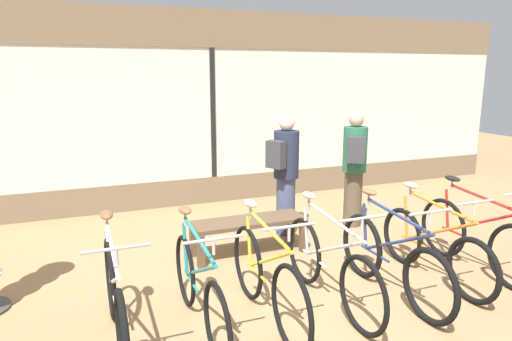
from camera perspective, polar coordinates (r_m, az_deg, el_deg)
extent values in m
plane|color=#99754C|center=(4.75, 8.42, -15.67)|extent=(24.00, 24.00, 0.00)
cube|color=#7A664C|center=(7.95, -5.27, -2.32)|extent=(12.00, 0.08, 0.45)
cube|color=silver|center=(7.72, -5.46, 7.05)|extent=(12.00, 0.04, 2.15)
cube|color=#7A664C|center=(7.72, -5.67, 17.27)|extent=(12.00, 0.08, 0.60)
cube|color=black|center=(7.70, -5.40, 7.04)|extent=(0.08, 0.02, 2.15)
torus|color=black|center=(4.46, -17.71, -12.74)|extent=(0.05, 0.75, 0.75)
cylinder|color=beige|center=(3.84, -17.27, -12.99)|extent=(0.03, 1.01, 0.51)
cylinder|color=beige|center=(4.33, -17.88, -10.07)|extent=(0.03, 0.11, 0.49)
cylinder|color=beige|center=(3.76, -17.58, -9.00)|extent=(0.03, 0.94, 0.10)
cylinder|color=beige|center=(4.24, -17.45, -14.08)|extent=(0.03, 0.49, 0.03)
cylinder|color=#B2B2B7|center=(4.19, -18.12, -6.33)|extent=(0.02, 0.02, 0.14)
ellipsoid|color=brown|center=(4.17, -18.19, -5.29)|extent=(0.11, 0.22, 0.06)
cylinder|color=#B2B2B7|center=(3.29, -17.03, -10.29)|extent=(0.02, 0.02, 0.12)
cylinder|color=#ADADB2|center=(3.27, -17.10, -9.31)|extent=(0.46, 0.02, 0.02)
torus|color=black|center=(4.55, -8.84, -12.23)|extent=(0.04, 0.68, 0.68)
torus|color=black|center=(3.64, -4.83, -18.81)|extent=(0.04, 0.68, 0.68)
cylinder|color=#1E7A7F|center=(3.94, -7.03, -12.32)|extent=(0.03, 1.00, 0.51)
cylinder|color=#1E7A7F|center=(4.42, -8.82, -9.60)|extent=(0.03, 0.11, 0.49)
cylinder|color=#1E7A7F|center=(3.87, -7.26, -8.43)|extent=(0.03, 0.92, 0.10)
cylinder|color=#1E7A7F|center=(4.34, -8.10, -13.48)|extent=(0.03, 0.48, 0.03)
cylinder|color=#B2B2B7|center=(4.28, -8.84, -5.93)|extent=(0.02, 0.02, 0.14)
ellipsoid|color=brown|center=(4.25, -8.87, -4.90)|extent=(0.11, 0.22, 0.06)
cylinder|color=#B2B2B7|center=(3.42, -5.32, -9.51)|extent=(0.02, 0.02, 0.12)
cylinder|color=#ADADB2|center=(3.39, -5.34, -8.56)|extent=(0.46, 0.02, 0.02)
torus|color=black|center=(4.62, -1.05, -11.39)|extent=(0.04, 0.73, 0.73)
torus|color=black|center=(3.81, 4.41, -16.85)|extent=(0.04, 0.73, 0.73)
cylinder|color=gold|center=(4.07, 1.63, -11.07)|extent=(0.03, 0.92, 0.51)
cylinder|color=gold|center=(4.49, -0.88, -8.77)|extent=(0.03, 0.11, 0.49)
cylinder|color=gold|center=(4.00, 1.48, -7.29)|extent=(0.03, 0.84, 0.10)
cylinder|color=gold|center=(4.43, -0.02, -12.45)|extent=(0.03, 0.44, 0.03)
cylinder|color=#B2B2B7|center=(4.35, -0.70, -5.14)|extent=(0.02, 0.02, 0.14)
ellipsoid|color=#B2A893|center=(4.33, -0.70, -4.13)|extent=(0.11, 0.22, 0.06)
cylinder|color=#B2B2B7|center=(3.60, 4.15, -7.92)|extent=(0.02, 0.02, 0.12)
cylinder|color=#ADADB2|center=(3.58, 4.16, -7.02)|extent=(0.46, 0.02, 0.02)
torus|color=black|center=(4.96, 6.01, -9.91)|extent=(0.05, 0.70, 0.70)
torus|color=black|center=(4.13, 13.19, -14.95)|extent=(0.05, 0.70, 0.70)
cylinder|color=#BCBCC1|center=(4.40, 9.61, -9.57)|extent=(0.03, 1.01, 0.51)
cylinder|color=#BCBCC1|center=(4.84, 6.29, -7.44)|extent=(0.03, 0.11, 0.49)
cylinder|color=#BCBCC1|center=(4.33, 9.53, -6.06)|extent=(0.03, 0.94, 0.10)
cylinder|color=#BCBCC1|center=(4.76, 7.39, -10.91)|extent=(0.03, 0.49, 0.03)
cylinder|color=#B2B2B7|center=(4.71, 6.61, -4.03)|extent=(0.02, 0.02, 0.14)
ellipsoid|color=#B2A893|center=(4.69, 6.63, -3.10)|extent=(0.11, 0.22, 0.06)
cylinder|color=#B2B2B7|center=(3.93, 13.12, -6.66)|extent=(0.02, 0.02, 0.12)
cylinder|color=#ADADB2|center=(3.92, 13.17, -5.83)|extent=(0.46, 0.02, 0.02)
torus|color=black|center=(5.19, 13.07, -9.13)|extent=(0.06, 0.70, 0.70)
torus|color=black|center=(4.46, 20.88, -13.35)|extent=(0.06, 0.70, 0.70)
cylinder|color=navy|center=(4.69, 17.13, -8.57)|extent=(0.03, 0.97, 0.51)
cylinder|color=navy|center=(5.08, 13.46, -6.75)|extent=(0.03, 0.11, 0.49)
cylinder|color=navy|center=(4.63, 17.11, -5.27)|extent=(0.03, 0.90, 0.10)
cylinder|color=navy|center=(5.02, 14.62, -9.99)|extent=(0.03, 0.47, 0.03)
cylinder|color=#B2B2B7|center=(4.96, 13.90, -3.50)|extent=(0.02, 0.02, 0.14)
ellipsoid|color=brown|center=(4.94, 13.95, -2.60)|extent=(0.11, 0.22, 0.06)
cylinder|color=#B2B2B7|center=(4.28, 20.96, -5.64)|extent=(0.02, 0.02, 0.12)
cylinder|color=#ADADB2|center=(4.26, 21.02, -4.87)|extent=(0.46, 0.02, 0.02)
torus|color=black|center=(5.67, 17.82, -7.76)|extent=(0.06, 0.66, 0.66)
torus|color=black|center=(4.99, 25.47, -11.21)|extent=(0.06, 0.66, 0.66)
cylinder|color=orange|center=(5.21, 21.88, -7.07)|extent=(0.03, 0.97, 0.51)
cylinder|color=orange|center=(5.57, 18.24, -5.56)|extent=(0.03, 0.11, 0.49)
cylinder|color=orange|center=(5.15, 21.89, -4.08)|extent=(0.03, 0.90, 0.10)
cylinder|color=orange|center=(5.51, 19.36, -8.48)|extent=(0.03, 0.47, 0.03)
cylinder|color=#B2B2B7|center=(5.46, 18.72, -2.57)|extent=(0.02, 0.02, 0.14)
ellipsoid|color=#B2A893|center=(5.44, 18.78, -1.75)|extent=(0.11, 0.22, 0.06)
cylinder|color=#B2B2B7|center=(4.83, 25.61, -4.29)|extent=(0.02, 0.02, 0.12)
cylinder|color=#ADADB2|center=(4.81, 25.68, -3.61)|extent=(0.46, 0.02, 0.02)
torus|color=black|center=(6.05, 22.32, -6.59)|extent=(0.05, 0.71, 0.71)
cylinder|color=red|center=(5.62, 26.37, -5.79)|extent=(0.03, 0.95, 0.51)
cylinder|color=red|center=(5.96, 22.77, -4.51)|extent=(0.03, 0.11, 0.49)
cylinder|color=red|center=(5.57, 26.41, -3.01)|extent=(0.03, 0.88, 0.10)
cylinder|color=red|center=(5.90, 23.86, -7.20)|extent=(0.03, 0.46, 0.03)
cylinder|color=#B2B2B7|center=(5.85, 23.29, -1.69)|extent=(0.02, 0.02, 0.14)
ellipsoid|color=black|center=(5.83, 23.35, -0.93)|extent=(0.11, 0.22, 0.06)
cube|color=brown|center=(5.63, -0.90, -6.38)|extent=(1.40, 0.44, 0.05)
cube|color=brown|center=(5.35, -6.91, -9.99)|extent=(0.08, 0.08, 0.39)
cube|color=brown|center=(5.80, 5.91, -8.18)|extent=(0.08, 0.08, 0.39)
cube|color=brown|center=(5.68, -7.86, -8.69)|extent=(0.08, 0.08, 0.39)
cube|color=brown|center=(6.10, 4.34, -7.10)|extent=(0.08, 0.08, 0.39)
cylinder|color=#424C6B|center=(6.33, 3.72, -4.42)|extent=(0.35, 0.35, 0.81)
cylinder|color=#23283D|center=(6.16, 3.81, 2.03)|extent=(0.46, 0.46, 0.64)
sphere|color=beige|center=(6.10, 3.87, 5.94)|extent=(0.21, 0.21, 0.21)
cube|color=#38383D|center=(5.97, 2.50, 2.01)|extent=(0.24, 0.28, 0.36)
cylinder|color=brown|center=(6.81, 12.00, -3.43)|extent=(0.36, 0.36, 0.81)
cylinder|color=#286647|center=(6.66, 12.28, 2.62)|extent=(0.47, 0.47, 0.64)
sphere|color=tan|center=(6.60, 12.44, 6.27)|extent=(0.21, 0.21, 0.21)
cube|color=#38383D|center=(6.42, 12.38, 2.55)|extent=(0.28, 0.24, 0.36)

